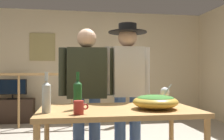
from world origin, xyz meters
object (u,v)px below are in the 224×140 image
serving_table (118,117)px  wine_glass (165,93)px  flat_screen_tv (12,87)px  mug_red (79,107)px  wine_bottle_green (78,94)px  stair_railing (59,92)px  person_standing_left (87,85)px  person_standing_right (128,81)px  wine_bottle_clear (46,96)px  salad_bowl (155,101)px  tv_console (12,111)px  framed_picture (42,47)px

serving_table → wine_glass: (0.49, 0.14, 0.19)m
flat_screen_tv → mug_red: flat_screen_tv is taller
wine_bottle_green → mug_red: 0.26m
stair_railing → person_standing_left: size_ratio=2.32×
person_standing_right → stair_railing: bearing=-69.3°
wine_bottle_clear → mug_red: bearing=-24.1°
flat_screen_tv → salad_bowl: size_ratio=1.53×
tv_console → wine_bottle_clear: 3.86m
stair_railing → wine_bottle_clear: bearing=-88.9°
wine_bottle_green → wine_glass: bearing=10.8°
flat_screen_tv → wine_bottle_clear: 3.77m
wine_glass → wine_bottle_clear: 1.13m
wine_bottle_green → wine_bottle_clear: 0.28m
wine_glass → tv_console: bearing=122.8°
serving_table → mug_red: 0.46m
framed_picture → wine_bottle_green: size_ratio=1.97×
tv_console → flat_screen_tv: bearing=-90.0°
wine_glass → wine_bottle_clear: (-1.09, -0.30, 0.01)m
flat_screen_tv → person_standing_left: (1.43, -2.80, 0.18)m
wine_bottle_green → stair_railing: bearing=96.0°
mug_red → person_standing_left: size_ratio=0.07×
salad_bowl → person_standing_right: 0.77m
mug_red → wine_bottle_clear: bearing=155.9°
mug_red → person_standing_right: size_ratio=0.07×
person_standing_left → wine_bottle_green: bearing=81.5°
wine_glass → person_standing_left: bearing=144.5°
serving_table → mug_red: size_ratio=12.10×
tv_console → framed_picture: bearing=26.0°
wine_glass → mug_red: 0.94m
salad_bowl → tv_console: bearing=119.0°
wine_bottle_clear → salad_bowl: bearing=3.9°
flat_screen_tv → mug_red: bearing=-70.5°
mug_red → tv_console: bearing=109.3°
wine_bottle_clear → stair_railing: bearing=91.1°
wine_glass → wine_bottle_green: size_ratio=0.54×
flat_screen_tv → serving_table: flat_screen_tv is taller
stair_railing → flat_screen_tv: size_ratio=6.10×
flat_screen_tv → person_standing_right: size_ratio=0.36×
wine_glass → framed_picture: bearing=113.3°
person_standing_left → person_standing_right: 0.48m
flat_screen_tv → mug_red: 3.96m
tv_console → serving_table: 3.90m
wine_glass → wine_bottle_green: bearing=-169.2°
tv_console → wine_bottle_clear: size_ratio=2.79×
wine_bottle_green → person_standing_left: 0.69m
wine_glass → wine_bottle_green: (-0.84, -0.16, 0.01)m
tv_console → wine_bottle_clear: bearing=-73.7°
mug_red → person_standing_left: bearing=83.0°
tv_console → mug_red: 4.03m
tv_console → person_standing_left: person_standing_left is taller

